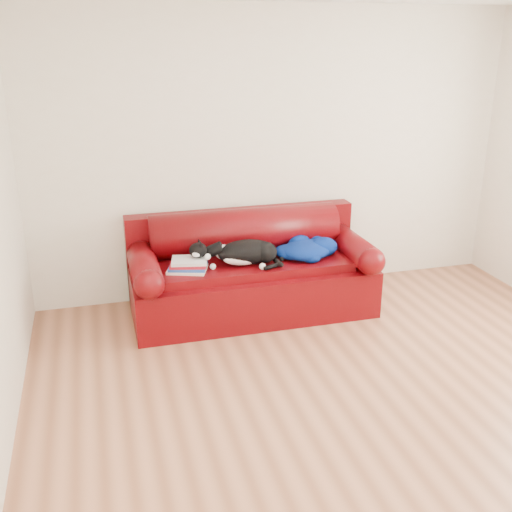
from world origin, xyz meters
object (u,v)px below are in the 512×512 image
Objects in this scene: book_stack at (188,265)px; blanket at (306,249)px; sofa_base at (252,286)px; cat at (246,253)px.

book_stack is 0.58× the size of blanket.
sofa_base is 0.39m from cat.
cat reaches higher than blanket.
cat reaches higher than book_stack.
blanket reaches higher than sofa_base.
blanket reaches higher than book_stack.
sofa_base is at bearing 73.82° from cat.
cat is at bearing -176.21° from blanket.
blanket is at bearing 3.12° from book_stack.
blanket is (0.56, 0.04, -0.03)m from cat.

